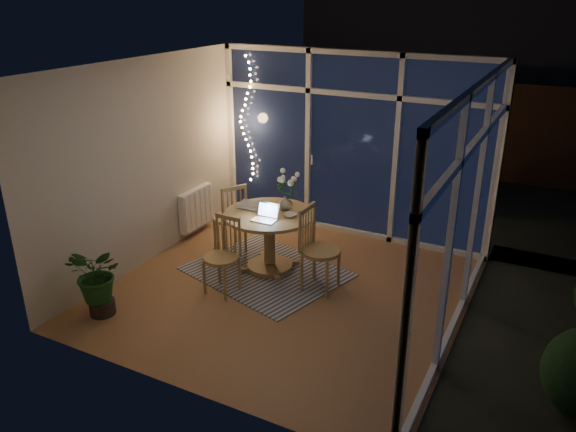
% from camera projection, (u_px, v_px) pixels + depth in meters
% --- Properties ---
extents(floor, '(4.00, 4.00, 0.00)m').
position_uv_depth(floor, '(287.00, 291.00, 6.69)').
color(floor, olive).
rests_on(floor, ground).
extents(ceiling, '(4.00, 4.00, 0.00)m').
position_uv_depth(ceiling, '(286.00, 67.00, 5.71)').
color(ceiling, white).
rests_on(ceiling, wall_back).
extents(wall_back, '(4.00, 0.04, 2.60)m').
position_uv_depth(wall_back, '(352.00, 146.00, 7.85)').
color(wall_back, beige).
rests_on(wall_back, floor).
extents(wall_front, '(4.00, 0.04, 2.60)m').
position_uv_depth(wall_front, '(173.00, 260.00, 4.56)').
color(wall_front, beige).
rests_on(wall_front, floor).
extents(wall_left, '(0.04, 4.00, 2.60)m').
position_uv_depth(wall_left, '(145.00, 164.00, 7.05)').
color(wall_left, beige).
rests_on(wall_left, floor).
extents(wall_right, '(0.04, 4.00, 2.60)m').
position_uv_depth(wall_right, '(472.00, 220.00, 5.35)').
color(wall_right, beige).
rests_on(wall_right, floor).
extents(window_wall_back, '(4.00, 0.10, 2.60)m').
position_uv_depth(window_wall_back, '(351.00, 147.00, 7.81)').
color(window_wall_back, silver).
rests_on(window_wall_back, floor).
extents(window_wall_right, '(0.10, 4.00, 2.60)m').
position_uv_depth(window_wall_right, '(468.00, 219.00, 5.37)').
color(window_wall_right, silver).
rests_on(window_wall_right, floor).
extents(radiator, '(0.10, 0.70, 0.58)m').
position_uv_depth(radiator, '(196.00, 208.00, 8.11)').
color(radiator, white).
rests_on(radiator, wall_left).
extents(fairy_lights, '(0.24, 0.10, 1.85)m').
position_uv_depth(fairy_lights, '(246.00, 120.00, 8.36)').
color(fairy_lights, '#F7B363').
rests_on(fairy_lights, window_wall_back).
extents(garden_patio, '(12.00, 6.00, 0.10)m').
position_uv_depth(garden_patio, '(432.00, 182.00, 10.61)').
color(garden_patio, black).
rests_on(garden_patio, ground).
extents(garden_fence, '(11.00, 0.08, 1.80)m').
position_uv_depth(garden_fence, '(417.00, 124.00, 10.88)').
color(garden_fence, '#3A2615').
rests_on(garden_fence, ground).
extents(neighbour_roof, '(7.00, 3.00, 2.20)m').
position_uv_depth(neighbour_roof, '(471.00, 42.00, 12.72)').
color(neighbour_roof, '#31343B').
rests_on(neighbour_roof, ground).
extents(garden_shrubs, '(0.90, 0.90, 0.90)m').
position_uv_depth(garden_shrubs, '(336.00, 169.00, 9.66)').
color(garden_shrubs, black).
rests_on(garden_shrubs, ground).
extents(rug, '(2.16, 1.91, 0.01)m').
position_uv_depth(rug, '(266.00, 272.00, 7.13)').
color(rug, beige).
rests_on(rug, floor).
extents(dining_table, '(1.40, 1.40, 0.77)m').
position_uv_depth(dining_table, '(270.00, 241.00, 7.07)').
color(dining_table, '#9D7B47').
rests_on(dining_table, floor).
extents(chair_left, '(0.63, 0.63, 0.99)m').
position_uv_depth(chair_left, '(229.00, 216.00, 7.55)').
color(chair_left, '#9D7B47').
rests_on(chair_left, floor).
extents(chair_right, '(0.50, 0.50, 1.04)m').
position_uv_depth(chair_right, '(321.00, 249.00, 6.55)').
color(chair_right, '#9D7B47').
rests_on(chair_right, floor).
extents(chair_front, '(0.45, 0.45, 0.93)m').
position_uv_depth(chair_front, '(221.00, 256.00, 6.50)').
color(chair_front, '#9D7B47').
rests_on(chair_front, floor).
extents(laptop, '(0.29, 0.26, 0.21)m').
position_uv_depth(laptop, '(264.00, 212.00, 6.66)').
color(laptop, silver).
rests_on(laptop, dining_table).
extents(flower_vase, '(0.25, 0.25, 0.21)m').
position_uv_depth(flower_vase, '(285.00, 202.00, 6.98)').
color(flower_vase, silver).
rests_on(flower_vase, dining_table).
extents(bowl, '(0.19, 0.19, 0.04)m').
position_uv_depth(bowl, '(290.00, 215.00, 6.81)').
color(bowl, white).
rests_on(bowl, dining_table).
extents(newspapers, '(0.38, 0.30, 0.02)m').
position_uv_depth(newspapers, '(255.00, 205.00, 7.13)').
color(newspapers, beige).
rests_on(newspapers, dining_table).
extents(phone, '(0.12, 0.10, 0.01)m').
position_uv_depth(phone, '(265.00, 213.00, 6.92)').
color(phone, black).
rests_on(phone, dining_table).
extents(potted_plant, '(0.59, 0.53, 0.76)m').
position_uv_depth(potted_plant, '(99.00, 283.00, 6.08)').
color(potted_plant, '#174318').
rests_on(potted_plant, floor).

